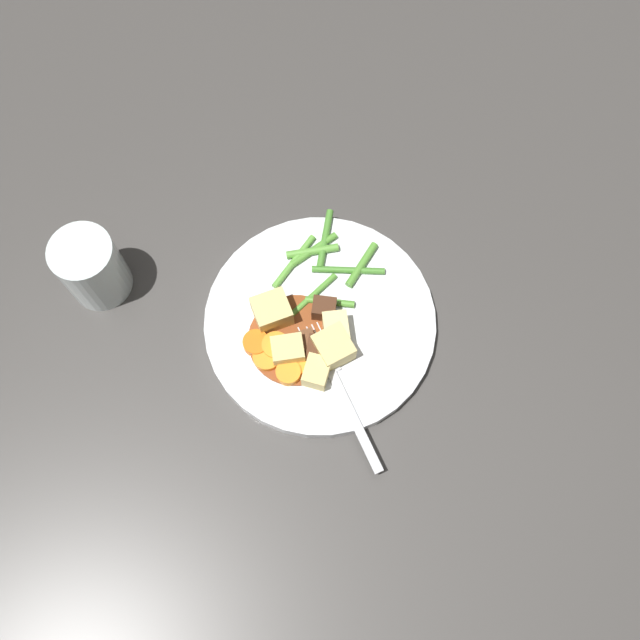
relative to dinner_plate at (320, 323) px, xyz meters
name	(u,v)px	position (x,y,z in m)	size (l,w,h in m)	color
ground_plane	(320,325)	(0.00, 0.00, -0.01)	(3.00, 3.00, 0.00)	#423F3D
dinner_plate	(320,323)	(0.00, 0.00, 0.00)	(0.26, 0.26, 0.02)	white
stew_sauce	(296,340)	(0.03, -0.01, 0.01)	(0.10, 0.10, 0.00)	brown
carrot_slice_0	(299,361)	(0.05, 0.00, 0.01)	(0.03, 0.03, 0.01)	orange
carrot_slice_1	(256,343)	(0.06, -0.05, 0.02)	(0.03, 0.03, 0.01)	orange
carrot_slice_2	(287,372)	(0.07, 0.00, 0.01)	(0.03, 0.03, 0.01)	orange
carrot_slice_3	(276,346)	(0.05, -0.03, 0.02)	(0.03, 0.03, 0.01)	orange
carrot_slice_4	(267,357)	(0.07, -0.03, 0.01)	(0.03, 0.03, 0.01)	orange
potato_chunk_0	(317,372)	(0.06, 0.03, 0.02)	(0.03, 0.03, 0.02)	#E5CC7A
potato_chunk_1	(336,329)	(0.01, 0.02, 0.02)	(0.03, 0.03, 0.03)	#EAD68C
potato_chunk_2	(272,312)	(0.02, -0.05, 0.02)	(0.04, 0.04, 0.03)	#E5CC7A
potato_chunk_3	(288,350)	(0.05, -0.01, 0.02)	(0.03, 0.03, 0.03)	#E5CC7A
potato_chunk_4	(333,347)	(0.03, 0.03, 0.02)	(0.04, 0.04, 0.03)	#E5CC7A
meat_chunk_0	(320,350)	(0.03, 0.02, 0.02)	(0.03, 0.03, 0.02)	#4C2B19
meat_chunk_1	(323,309)	(-0.01, 0.00, 0.02)	(0.03, 0.02, 0.02)	#4C2B19
meat_chunk_2	(303,340)	(0.03, 0.00, 0.02)	(0.02, 0.02, 0.01)	brown
green_bean_0	(311,297)	(-0.02, -0.02, 0.01)	(0.01, 0.01, 0.08)	#599E38
green_bean_1	(325,239)	(-0.09, -0.04, 0.01)	(0.01, 0.01, 0.07)	#4C8E33
green_bean_2	(362,265)	(-0.08, 0.01, 0.01)	(0.01, 0.01, 0.06)	#599E38
green_bean_3	(331,303)	(-0.02, 0.00, 0.01)	(0.01, 0.01, 0.05)	#599E38
green_bean_4	(349,271)	(-0.07, 0.00, 0.01)	(0.01, 0.01, 0.08)	#4C8E33
green_bean_5	(312,251)	(-0.07, -0.05, 0.01)	(0.01, 0.01, 0.06)	#66AD42
green_bean_6	(294,262)	(-0.05, -0.06, 0.01)	(0.01, 0.01, 0.08)	#66AD42
green_bean_7	(314,250)	(-0.07, -0.05, 0.01)	(0.01, 0.01, 0.06)	#599E38
fork	(340,391)	(0.06, 0.06, 0.01)	(0.12, 0.15, 0.00)	silver
water_glass	(92,268)	(0.07, -0.24, 0.03)	(0.07, 0.07, 0.09)	silver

